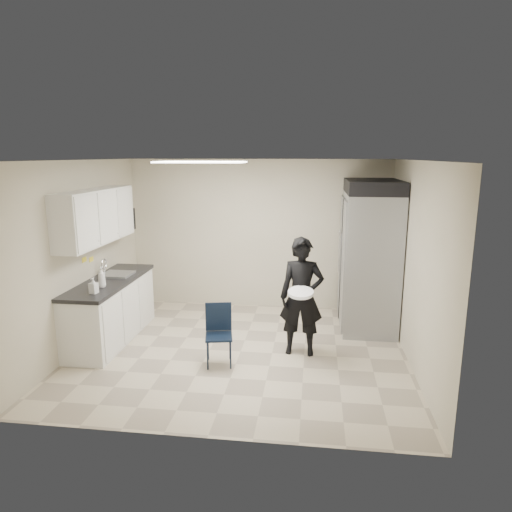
# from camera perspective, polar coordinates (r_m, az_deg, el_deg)

# --- Properties ---
(floor) EXTENTS (4.50, 4.50, 0.00)m
(floor) POSITION_cam_1_polar(r_m,az_deg,el_deg) (6.46, -1.94, -11.84)
(floor) COLOR #B8AA90
(floor) RESTS_ON ground
(ceiling) EXTENTS (4.50, 4.50, 0.00)m
(ceiling) POSITION_cam_1_polar(r_m,az_deg,el_deg) (5.89, -2.13, 11.88)
(ceiling) COLOR silver
(ceiling) RESTS_ON back_wall
(back_wall) EXTENTS (4.50, 0.00, 4.50)m
(back_wall) POSITION_cam_1_polar(r_m,az_deg,el_deg) (7.99, 0.30, 2.68)
(back_wall) COLOR #BEB49D
(back_wall) RESTS_ON floor
(left_wall) EXTENTS (0.00, 4.00, 4.00)m
(left_wall) POSITION_cam_1_polar(r_m,az_deg,el_deg) (6.78, -21.15, 0.04)
(left_wall) COLOR #BEB49D
(left_wall) RESTS_ON floor
(right_wall) EXTENTS (0.00, 4.00, 4.00)m
(right_wall) POSITION_cam_1_polar(r_m,az_deg,el_deg) (6.10, 19.31, -1.12)
(right_wall) COLOR #BEB49D
(right_wall) RESTS_ON floor
(ceiling_panel) EXTENTS (1.20, 0.60, 0.02)m
(ceiling_panel) POSITION_cam_1_polar(r_m,az_deg,el_deg) (6.40, -6.94, 11.58)
(ceiling_panel) COLOR white
(ceiling_panel) RESTS_ON ceiling
(lower_counter) EXTENTS (0.60, 1.90, 0.86)m
(lower_counter) POSITION_cam_1_polar(r_m,az_deg,el_deg) (7.04, -17.66, -6.60)
(lower_counter) COLOR silver
(lower_counter) RESTS_ON floor
(countertop) EXTENTS (0.64, 1.95, 0.05)m
(countertop) POSITION_cam_1_polar(r_m,az_deg,el_deg) (6.91, -17.91, -3.03)
(countertop) COLOR black
(countertop) RESTS_ON lower_counter
(sink) EXTENTS (0.42, 0.40, 0.14)m
(sink) POSITION_cam_1_polar(r_m,az_deg,el_deg) (7.13, -16.91, -2.63)
(sink) COLOR gray
(sink) RESTS_ON countertop
(faucet) EXTENTS (0.02, 0.02, 0.24)m
(faucet) POSITION_cam_1_polar(r_m,az_deg,el_deg) (7.17, -18.45, -1.40)
(faucet) COLOR silver
(faucet) RESTS_ON countertop
(upper_cabinets) EXTENTS (0.35, 1.80, 0.75)m
(upper_cabinets) POSITION_cam_1_polar(r_m,az_deg,el_deg) (6.79, -19.40, 4.70)
(upper_cabinets) COLOR silver
(upper_cabinets) RESTS_ON left_wall
(towel_dispenser) EXTENTS (0.22, 0.30, 0.35)m
(towel_dispenser) POSITION_cam_1_polar(r_m,az_deg,el_deg) (7.87, -16.00, 4.41)
(towel_dispenser) COLOR black
(towel_dispenser) RESTS_ON left_wall
(notice_sticker_left) EXTENTS (0.00, 0.12, 0.07)m
(notice_sticker_left) POSITION_cam_1_polar(r_m,az_deg,el_deg) (6.88, -20.66, -0.43)
(notice_sticker_left) COLOR yellow
(notice_sticker_left) RESTS_ON left_wall
(notice_sticker_right) EXTENTS (0.00, 0.12, 0.07)m
(notice_sticker_right) POSITION_cam_1_polar(r_m,az_deg,el_deg) (7.06, -19.89, -0.39)
(notice_sticker_right) COLOR yellow
(notice_sticker_right) RESTS_ON left_wall
(commercial_fridge) EXTENTS (0.80, 1.35, 2.10)m
(commercial_fridge) POSITION_cam_1_polar(r_m,az_deg,el_deg) (7.32, 13.95, -0.61)
(commercial_fridge) COLOR gray
(commercial_fridge) RESTS_ON floor
(fridge_compressor) EXTENTS (0.80, 1.35, 0.20)m
(fridge_compressor) POSITION_cam_1_polar(r_m,az_deg,el_deg) (7.15, 14.44, 8.40)
(fridge_compressor) COLOR black
(fridge_compressor) RESTS_ON commercial_fridge
(folding_chair) EXTENTS (0.40, 0.40, 0.77)m
(folding_chair) POSITION_cam_1_polar(r_m,az_deg,el_deg) (5.97, -4.67, -10.00)
(folding_chair) COLOR black
(folding_chair) RESTS_ON floor
(man_tuxedo) EXTENTS (0.60, 0.41, 1.61)m
(man_tuxedo) POSITION_cam_1_polar(r_m,az_deg,el_deg) (6.17, 5.73, -5.09)
(man_tuxedo) COLOR black
(man_tuxedo) RESTS_ON floor
(bucket_lid) EXTENTS (0.34, 0.34, 0.04)m
(bucket_lid) POSITION_cam_1_polar(r_m,az_deg,el_deg) (5.89, 5.61, -4.58)
(bucket_lid) COLOR silver
(bucket_lid) RESTS_ON man_tuxedo
(soap_bottle_a) EXTENTS (0.13, 0.13, 0.28)m
(soap_bottle_a) POSITION_cam_1_polar(r_m,az_deg,el_deg) (6.52, -18.76, -2.51)
(soap_bottle_a) COLOR white
(soap_bottle_a) RESTS_ON countertop
(soap_bottle_b) EXTENTS (0.11, 0.11, 0.21)m
(soap_bottle_b) POSITION_cam_1_polar(r_m,az_deg,el_deg) (6.27, -19.66, -3.49)
(soap_bottle_b) COLOR silver
(soap_bottle_b) RESTS_ON countertop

